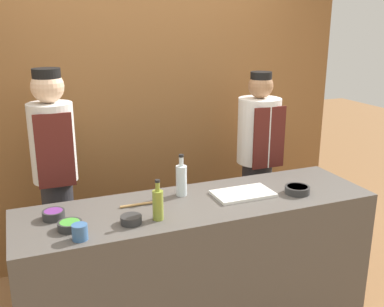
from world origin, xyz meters
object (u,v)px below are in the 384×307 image
at_px(wooden_spoon, 148,202).
at_px(sauce_bowl_purple, 54,214).
at_px(sauce_bowl_green, 70,225).
at_px(chef_left, 56,178).
at_px(bottle_clear, 181,179).
at_px(sauce_bowl_orange, 131,219).
at_px(cutting_board, 243,194).
at_px(chef_right, 258,162).
at_px(cup_blue, 80,232).
at_px(bottle_oil, 158,204).
at_px(sauce_bowl_brown, 297,189).

bearing_deg(wooden_spoon, sauce_bowl_purple, -179.73).
bearing_deg(sauce_bowl_green, chef_left, 89.80).
relative_size(sauce_bowl_purple, bottle_clear, 0.46).
bearing_deg(sauce_bowl_orange, sauce_bowl_purple, 150.53).
xyz_separation_m(cutting_board, chef_right, (0.49, 0.67, -0.04)).
bearing_deg(sauce_bowl_green, bottle_clear, 18.15).
bearing_deg(sauce_bowl_orange, wooden_spoon, 54.45).
relative_size(sauce_bowl_green, cutting_board, 0.34).
xyz_separation_m(sauce_bowl_purple, cup_blue, (0.10, -0.31, 0.01)).
bearing_deg(cup_blue, chef_left, 91.99).
distance_m(cutting_board, wooden_spoon, 0.62).
bearing_deg(cutting_board, sauce_bowl_green, -175.46).
bearing_deg(chef_right, bottle_oil, -143.86).
bearing_deg(chef_left, chef_right, -0.01).
bearing_deg(bottle_oil, cup_blue, -169.46).
height_order(sauce_bowl_orange, sauce_bowl_green, same).
height_order(sauce_bowl_brown, bottle_clear, bottle_clear).
xyz_separation_m(bottle_clear, cup_blue, (-0.70, -0.38, -0.07)).
bearing_deg(bottle_oil, sauce_bowl_orange, 178.04).
height_order(sauce_bowl_brown, cutting_board, sauce_bowl_brown).
bearing_deg(sauce_bowl_purple, sauce_bowl_orange, -29.47).
bearing_deg(cutting_board, sauce_bowl_purple, 175.81).
bearing_deg(sauce_bowl_green, bottle_oil, -6.47).
xyz_separation_m(bottle_oil, chef_left, (-0.48, 0.81, -0.05)).
bearing_deg(sauce_bowl_brown, chef_right, 79.19).
bearing_deg(bottle_clear, sauce_bowl_green, -161.85).
height_order(sauce_bowl_purple, bottle_oil, bottle_oil).
distance_m(sauce_bowl_purple, cup_blue, 0.33).
distance_m(bottle_oil, bottle_clear, 0.39).
xyz_separation_m(sauce_bowl_purple, chef_left, (0.07, 0.58, 0.02)).
distance_m(sauce_bowl_orange, cutting_board, 0.79).
xyz_separation_m(cutting_board, wooden_spoon, (-0.62, 0.09, 0.00)).
relative_size(sauce_bowl_purple, cup_blue, 1.50).
bearing_deg(chef_left, bottle_oil, -59.45).
relative_size(sauce_bowl_orange, sauce_bowl_brown, 0.74).
height_order(cutting_board, wooden_spoon, wooden_spoon).
bearing_deg(bottle_clear, chef_right, 30.99).
xyz_separation_m(sauce_bowl_purple, chef_right, (1.66, 0.58, -0.06)).
xyz_separation_m(sauce_bowl_brown, cup_blue, (-1.41, -0.13, 0.02)).
height_order(sauce_bowl_green, bottle_clear, bottle_clear).
distance_m(cup_blue, chef_right, 1.80).
bearing_deg(cup_blue, sauce_bowl_orange, 16.89).
height_order(sauce_bowl_purple, sauce_bowl_brown, sauce_bowl_purple).
xyz_separation_m(chef_left, chef_right, (1.59, -0.00, -0.07)).
relative_size(cutting_board, chef_left, 0.23).
bearing_deg(sauce_bowl_purple, chef_right, 19.35).
bearing_deg(cup_blue, chef_right, 29.85).
xyz_separation_m(sauce_bowl_green, cutting_board, (1.10, 0.09, -0.02)).
relative_size(bottle_oil, wooden_spoon, 0.91).
bearing_deg(chef_left, wooden_spoon, -50.19).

